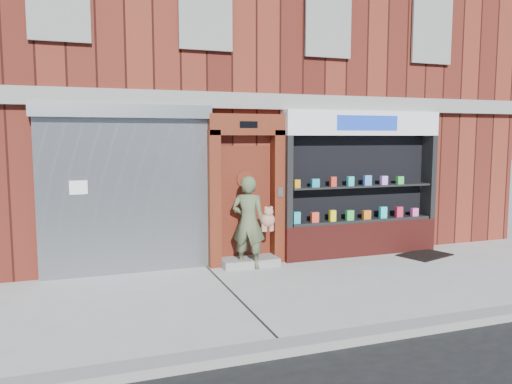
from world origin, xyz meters
name	(u,v)px	position (x,y,z in m)	size (l,w,h in m)	color
ground	(325,286)	(0.00, 0.00, 0.00)	(80.00, 80.00, 0.00)	#9E9E99
curb	(404,329)	(0.00, -2.15, 0.06)	(60.00, 0.30, 0.12)	gray
building	(224,80)	(0.00, 5.99, 4.00)	(12.00, 8.16, 8.00)	#4A1711
shutter_bay	(126,179)	(-3.00, 1.93, 1.72)	(3.10, 0.30, 3.04)	gray
red_door_bay	(246,190)	(-0.75, 1.86, 1.46)	(1.52, 0.58, 2.90)	#4C1A0D
pharmacy_bay	(360,190)	(1.75, 1.81, 1.37)	(3.50, 0.41, 3.00)	#5E1A16
woman	(249,222)	(-0.80, 1.54, 0.88)	(0.85, 0.70, 1.75)	#4E5A3B
doormat	(425,255)	(2.98, 1.24, 0.01)	(1.02, 0.72, 0.03)	black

